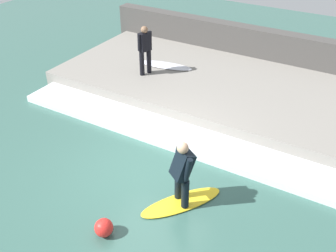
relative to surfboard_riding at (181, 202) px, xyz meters
The scene contains 9 objects.
ground_plane 1.36m from the surfboard_riding, 61.02° to the left, with size 28.00×28.00×0.00m, color #386056.
concrete_ledge 4.90m from the surfboard_riding, 14.06° to the left, with size 4.40×10.23×0.47m, color gray.
back_wall 7.33m from the surfboard_riding, ahead, with size 0.50×10.75×1.43m, color #474442.
wave_foam_crest 2.33m from the surfboard_riding, 30.73° to the left, with size 1.09×9.72×0.18m, color silver.
surfboard_riding is the anchor object (origin of this frame).
surfer_riding 0.86m from the surfboard_riding, 116.57° to the right, with size 0.56×0.56×1.49m.
surfer_waiting_near 5.51m from the surfboard_riding, 40.79° to the left, with size 0.50×0.33×1.52m.
surfboard_waiting_near 5.85m from the surfboard_riding, 33.90° to the left, with size 0.80×1.89×0.06m.
marker_buoy 1.71m from the surfboard_riding, 149.42° to the left, with size 0.36×0.36×0.36m, color red.
Camera 1 is at (-5.95, -3.96, 5.80)m, focal length 42.00 mm.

